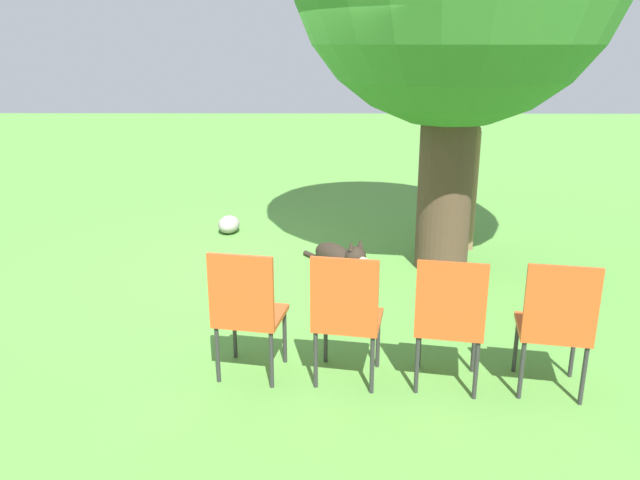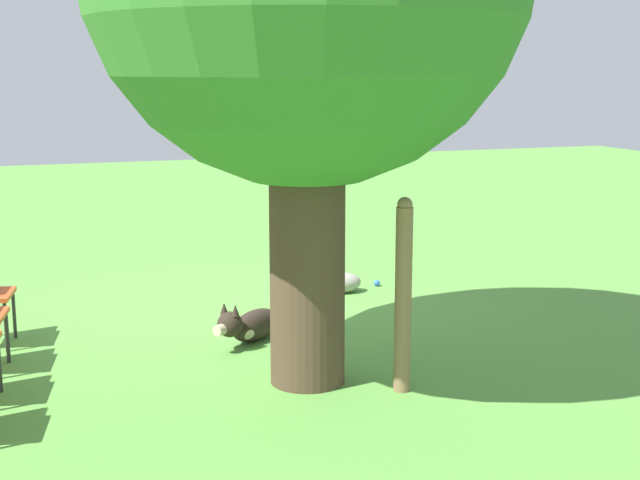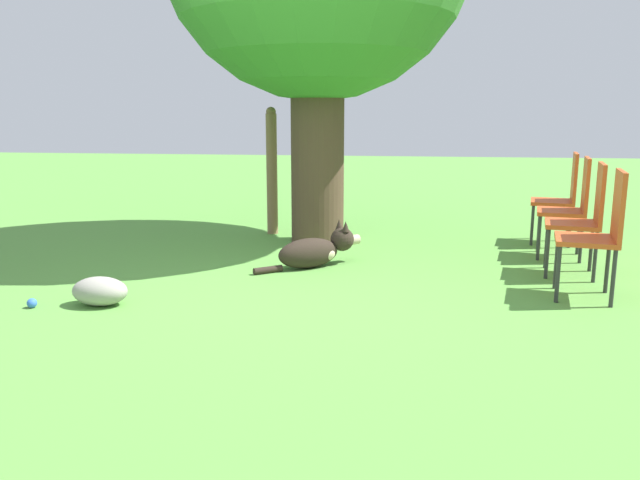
{
  "view_description": "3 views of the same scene",
  "coord_description": "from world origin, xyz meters",
  "px_view_note": "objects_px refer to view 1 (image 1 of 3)",
  "views": [
    {
      "loc": [
        6.11,
        0.29,
        2.23
      ],
      "look_at": [
        -0.01,
        0.22,
        0.3
      ],
      "focal_mm": 35.0,
      "sensor_mm": 36.0,
      "label": 1
    },
    {
      "loc": [
        1.97,
        7.41,
        2.27
      ],
      "look_at": [
        -0.17,
        1.44,
        1.05
      ],
      "focal_mm": 50.0,
      "sensor_mm": 36.0,
      "label": 2
    },
    {
      "loc": [
        0.88,
        -4.88,
        1.34
      ],
      "look_at": [
        0.15,
        0.23,
        0.28
      ],
      "focal_mm": 35.0,
      "sensor_mm": 36.0,
      "label": 3
    }
  ],
  "objects_px": {
    "red_chair_3": "(556,321)",
    "tennis_ball": "(225,220)",
    "dog": "(339,257)",
    "red_chair_1": "(346,312)",
    "fence_post": "(472,188)",
    "red_chair_2": "(449,316)",
    "red_chair_0": "(247,308)"
  },
  "relations": [
    {
      "from": "red_chair_3",
      "to": "tennis_ball",
      "type": "height_order",
      "value": "red_chair_3"
    },
    {
      "from": "dog",
      "to": "red_chair_1",
      "type": "relative_size",
      "value": 0.92
    },
    {
      "from": "red_chair_1",
      "to": "red_chair_3",
      "type": "height_order",
      "value": "same"
    },
    {
      "from": "dog",
      "to": "red_chair_1",
      "type": "xyz_separation_m",
      "value": [
        2.22,
        0.0,
        0.38
      ]
    },
    {
      "from": "red_chair_3",
      "to": "fence_post",
      "type": "bearing_deg",
      "value": 8.2
    },
    {
      "from": "red_chair_2",
      "to": "red_chair_3",
      "type": "distance_m",
      "value": 0.67
    },
    {
      "from": "red_chair_0",
      "to": "red_chair_2",
      "type": "relative_size",
      "value": 1.0
    },
    {
      "from": "dog",
      "to": "red_chair_0",
      "type": "relative_size",
      "value": 0.92
    },
    {
      "from": "dog",
      "to": "red_chair_0",
      "type": "bearing_deg",
      "value": -54.34
    },
    {
      "from": "red_chair_3",
      "to": "red_chair_0",
      "type": "bearing_deg",
      "value": 95.26
    },
    {
      "from": "red_chair_2",
      "to": "red_chair_0",
      "type": "bearing_deg",
      "value": 95.26
    },
    {
      "from": "fence_post",
      "to": "red_chair_1",
      "type": "xyz_separation_m",
      "value": [
        2.94,
        -1.47,
        -0.18
      ]
    },
    {
      "from": "dog",
      "to": "fence_post",
      "type": "relative_size",
      "value": 0.62
    },
    {
      "from": "red_chair_0",
      "to": "red_chair_3",
      "type": "relative_size",
      "value": 1.0
    },
    {
      "from": "fence_post",
      "to": "red_chair_1",
      "type": "height_order",
      "value": "fence_post"
    },
    {
      "from": "tennis_ball",
      "to": "dog",
      "type": "bearing_deg",
      "value": 39.11
    },
    {
      "from": "fence_post",
      "to": "red_chair_3",
      "type": "distance_m",
      "value": 3.08
    },
    {
      "from": "fence_post",
      "to": "red_chair_0",
      "type": "relative_size",
      "value": 1.49
    },
    {
      "from": "red_chair_0",
      "to": "red_chair_1",
      "type": "bearing_deg",
      "value": -84.74
    },
    {
      "from": "dog",
      "to": "tennis_ball",
      "type": "height_order",
      "value": "dog"
    },
    {
      "from": "dog",
      "to": "red_chair_3",
      "type": "xyz_separation_m",
      "value": [
        2.35,
        1.34,
        0.38
      ]
    },
    {
      "from": "red_chair_2",
      "to": "tennis_ball",
      "type": "distance_m",
      "value": 4.63
    },
    {
      "from": "red_chair_2",
      "to": "tennis_ball",
      "type": "bearing_deg",
      "value": 38.24
    },
    {
      "from": "fence_post",
      "to": "red_chair_0",
      "type": "distance_m",
      "value": 3.59
    },
    {
      "from": "dog",
      "to": "red_chair_3",
      "type": "distance_m",
      "value": 2.73
    },
    {
      "from": "fence_post",
      "to": "tennis_ball",
      "type": "bearing_deg",
      "value": -110.11
    },
    {
      "from": "fence_post",
      "to": "red_chair_2",
      "type": "bearing_deg",
      "value": -14.93
    },
    {
      "from": "fence_post",
      "to": "tennis_ball",
      "type": "xyz_separation_m",
      "value": [
        -1.07,
        -2.93,
        -0.67
      ]
    },
    {
      "from": "fence_post",
      "to": "red_chair_2",
      "type": "xyz_separation_m",
      "value": [
        3.01,
        -0.8,
        -0.18
      ]
    },
    {
      "from": "dog",
      "to": "red_chair_2",
      "type": "height_order",
      "value": "red_chair_2"
    },
    {
      "from": "tennis_ball",
      "to": "fence_post",
      "type": "bearing_deg",
      "value": 69.89
    },
    {
      "from": "red_chair_2",
      "to": "red_chair_3",
      "type": "height_order",
      "value": "same"
    }
  ]
}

